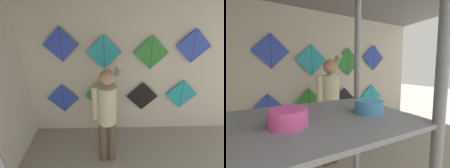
% 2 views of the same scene
% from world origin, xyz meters
% --- Properties ---
extents(back_panel, '(4.68, 0.06, 2.80)m').
position_xyz_m(back_panel, '(0.00, 4.01, 1.40)').
color(back_panel, beige).
rests_on(back_panel, ground).
extents(shopkeeper, '(0.47, 0.66, 1.87)m').
position_xyz_m(shopkeeper, '(-0.36, 3.13, 1.05)').
color(shopkeeper, brown).
rests_on(shopkeeper, ground).
extents(kite_0, '(0.64, 0.04, 0.78)m').
position_xyz_m(kite_0, '(-1.26, 3.92, 0.80)').
color(kite_0, blue).
extents(kite_1, '(0.64, 0.04, 0.78)m').
position_xyz_m(kite_1, '(-0.48, 3.92, 0.86)').
color(kite_1, '#338C38').
extents(kite_2, '(0.64, 0.01, 0.64)m').
position_xyz_m(kite_2, '(0.36, 3.92, 0.85)').
color(kite_2, black).
extents(kite_3, '(0.64, 0.04, 0.85)m').
position_xyz_m(kite_3, '(1.17, 3.92, 0.85)').
color(kite_3, '#28B2C6').
extents(kite_4, '(0.64, 0.01, 0.64)m').
position_xyz_m(kite_4, '(-1.17, 3.92, 1.93)').
color(kite_4, blue).
extents(kite_5, '(0.64, 0.01, 0.64)m').
position_xyz_m(kite_5, '(-0.41, 3.92, 1.78)').
color(kite_5, '#28B2C6').
extents(kite_6, '(0.64, 0.01, 0.64)m').
position_xyz_m(kite_6, '(0.46, 3.92, 1.77)').
color(kite_6, '#338C38').
extents(kite_7, '(0.64, 0.01, 0.64)m').
position_xyz_m(kite_7, '(1.22, 3.92, 1.89)').
color(kite_7, blue).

